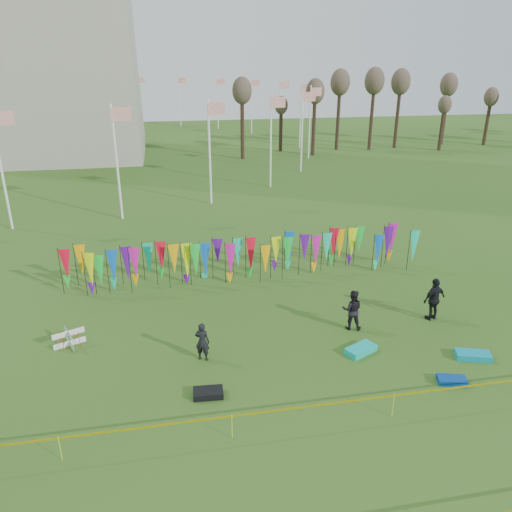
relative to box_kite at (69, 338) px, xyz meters
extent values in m
plane|color=#2A5016|center=(7.86, -3.70, -0.36)|extent=(160.00, 160.00, 0.00)
cylinder|color=white|center=(21.86, 44.30, 3.64)|extent=(0.16, 0.16, 8.00)
plane|color=red|center=(22.46, 44.30, 6.94)|extent=(1.40, 0.00, 1.40)
cylinder|color=white|center=(20.91, 51.55, 3.64)|extent=(0.16, 0.16, 8.00)
plane|color=red|center=(21.51, 51.55, 6.94)|extent=(1.40, 0.00, 1.40)
cylinder|color=white|center=(18.11, 58.30, 3.64)|extent=(0.16, 0.16, 8.00)
plane|color=red|center=(18.71, 58.30, 6.94)|extent=(1.40, 0.00, 1.40)
cylinder|color=white|center=(13.66, 64.10, 3.64)|extent=(0.16, 0.16, 8.00)
plane|color=red|center=(14.26, 64.10, 6.94)|extent=(1.40, 0.00, 1.40)
cylinder|color=white|center=(7.86, 68.55, 3.64)|extent=(0.16, 0.16, 8.00)
plane|color=red|center=(8.46, 68.55, 6.94)|extent=(1.40, 0.00, 1.40)
cylinder|color=white|center=(1.11, 71.35, 3.64)|extent=(0.16, 0.16, 8.00)
plane|color=red|center=(1.71, 71.35, 6.94)|extent=(1.40, 0.00, 1.40)
cylinder|color=white|center=(-6.14, 72.30, 3.64)|extent=(0.16, 0.16, 8.00)
plane|color=red|center=(-5.54, 72.30, 6.94)|extent=(1.40, 0.00, 1.40)
cylinder|color=white|center=(-13.38, 71.35, 3.64)|extent=(0.16, 0.16, 8.00)
plane|color=red|center=(-12.78, 71.35, 6.94)|extent=(1.40, 0.00, 1.40)
cylinder|color=white|center=(-6.14, 16.30, 3.64)|extent=(0.16, 0.16, 8.00)
plane|color=red|center=(-5.54, 16.30, 6.94)|extent=(1.40, 0.00, 1.40)
cylinder|color=white|center=(1.11, 17.25, 3.64)|extent=(0.16, 0.16, 8.00)
plane|color=red|center=(1.71, 17.25, 6.94)|extent=(1.40, 0.00, 1.40)
cylinder|color=white|center=(7.86, 20.05, 3.64)|extent=(0.16, 0.16, 8.00)
plane|color=red|center=(8.46, 20.05, 6.94)|extent=(1.40, 0.00, 1.40)
cylinder|color=white|center=(13.66, 24.50, 3.64)|extent=(0.16, 0.16, 8.00)
plane|color=red|center=(14.26, 24.50, 6.94)|extent=(1.40, 0.00, 1.40)
cylinder|color=white|center=(18.11, 30.30, 3.64)|extent=(0.16, 0.16, 8.00)
plane|color=red|center=(18.71, 30.30, 6.94)|extent=(1.40, 0.00, 1.40)
cylinder|color=white|center=(20.91, 37.05, 3.64)|extent=(0.16, 0.16, 8.00)
plane|color=red|center=(21.51, 37.05, 6.94)|extent=(1.40, 0.00, 1.40)
cylinder|color=black|center=(-1.14, 5.32, 0.75)|extent=(0.03, 0.03, 2.23)
cone|color=red|center=(-0.86, 5.32, 0.98)|extent=(0.64, 0.64, 1.60)
cylinder|color=black|center=(-0.55, 5.32, 0.75)|extent=(0.03, 0.03, 2.23)
cone|color=#FFA608|center=(-0.27, 5.32, 0.98)|extent=(0.64, 0.64, 1.60)
cylinder|color=black|center=(0.03, 5.32, 0.75)|extent=(0.03, 0.03, 2.23)
cone|color=#E6FF0D|center=(0.31, 5.32, 0.98)|extent=(0.64, 0.64, 1.60)
cylinder|color=black|center=(0.61, 5.32, 0.75)|extent=(0.03, 0.03, 2.23)
cone|color=green|center=(0.89, 5.32, 0.98)|extent=(0.64, 0.64, 1.60)
cylinder|color=black|center=(1.19, 5.32, 0.75)|extent=(0.03, 0.03, 2.23)
cone|color=blue|center=(1.47, 5.32, 0.98)|extent=(0.64, 0.64, 1.60)
cylinder|color=black|center=(1.77, 5.32, 0.75)|extent=(0.03, 0.03, 2.23)
cone|color=#5A1198|center=(2.05, 5.32, 0.98)|extent=(0.64, 0.64, 1.60)
cylinder|color=black|center=(2.35, 5.32, 0.75)|extent=(0.03, 0.03, 2.23)
cone|color=#D4179A|center=(2.63, 5.32, 0.98)|extent=(0.64, 0.64, 1.60)
cylinder|color=black|center=(2.93, 5.32, 0.75)|extent=(0.03, 0.03, 2.23)
cone|color=#0DCFA4|center=(3.21, 5.32, 0.98)|extent=(0.64, 0.64, 1.60)
cylinder|color=black|center=(3.51, 5.32, 0.75)|extent=(0.03, 0.03, 2.23)
cone|color=red|center=(3.79, 5.32, 0.98)|extent=(0.64, 0.64, 1.60)
cylinder|color=black|center=(4.09, 5.32, 0.75)|extent=(0.03, 0.03, 2.23)
cone|color=#FFA608|center=(4.37, 5.32, 0.98)|extent=(0.64, 0.64, 1.60)
cylinder|color=black|center=(4.67, 5.32, 0.75)|extent=(0.03, 0.03, 2.23)
cone|color=#E6FF0D|center=(4.95, 5.32, 0.98)|extent=(0.64, 0.64, 1.60)
cylinder|color=black|center=(5.25, 5.32, 0.75)|extent=(0.03, 0.03, 2.23)
cone|color=green|center=(5.53, 5.32, 0.98)|extent=(0.64, 0.64, 1.60)
cylinder|color=black|center=(5.83, 5.32, 0.75)|extent=(0.03, 0.03, 2.23)
cone|color=blue|center=(6.11, 5.32, 0.98)|extent=(0.64, 0.64, 1.60)
cylinder|color=black|center=(6.41, 5.32, 0.75)|extent=(0.03, 0.03, 2.23)
cone|color=#5A1198|center=(6.69, 5.32, 0.98)|extent=(0.64, 0.64, 1.60)
cylinder|color=black|center=(6.99, 5.32, 0.75)|extent=(0.03, 0.03, 2.23)
cone|color=#D4179A|center=(7.27, 5.32, 0.98)|extent=(0.64, 0.64, 1.60)
cylinder|color=black|center=(7.57, 5.32, 0.75)|extent=(0.03, 0.03, 2.23)
cone|color=#0DCFA4|center=(7.85, 5.32, 0.98)|extent=(0.64, 0.64, 1.60)
cylinder|color=black|center=(8.16, 5.32, 0.75)|extent=(0.03, 0.03, 2.23)
cone|color=red|center=(8.44, 5.32, 0.98)|extent=(0.64, 0.64, 1.60)
cylinder|color=black|center=(8.74, 5.32, 0.75)|extent=(0.03, 0.03, 2.23)
cone|color=#FFA608|center=(9.02, 5.32, 0.98)|extent=(0.64, 0.64, 1.60)
cylinder|color=black|center=(9.32, 5.32, 0.75)|extent=(0.03, 0.03, 2.23)
cone|color=#E6FF0D|center=(9.60, 5.32, 0.98)|extent=(0.64, 0.64, 1.60)
cylinder|color=black|center=(9.90, 5.32, 0.75)|extent=(0.03, 0.03, 2.23)
cone|color=green|center=(10.18, 5.32, 0.98)|extent=(0.64, 0.64, 1.60)
cylinder|color=black|center=(10.48, 5.32, 0.75)|extent=(0.03, 0.03, 2.23)
cone|color=blue|center=(10.76, 5.32, 0.98)|extent=(0.64, 0.64, 1.60)
cylinder|color=black|center=(11.06, 5.32, 0.75)|extent=(0.03, 0.03, 2.23)
cone|color=#5A1198|center=(11.34, 5.32, 0.98)|extent=(0.64, 0.64, 1.60)
cylinder|color=black|center=(11.64, 5.32, 0.75)|extent=(0.03, 0.03, 2.23)
cone|color=#D4179A|center=(11.92, 5.32, 0.98)|extent=(0.64, 0.64, 1.60)
cylinder|color=black|center=(12.22, 5.32, 0.75)|extent=(0.03, 0.03, 2.23)
cone|color=#0DCFA4|center=(12.50, 5.32, 0.98)|extent=(0.64, 0.64, 1.60)
cylinder|color=black|center=(12.80, 5.32, 0.75)|extent=(0.03, 0.03, 2.23)
cone|color=red|center=(13.08, 5.32, 0.98)|extent=(0.64, 0.64, 1.60)
cylinder|color=black|center=(13.38, 5.32, 0.75)|extent=(0.03, 0.03, 2.23)
cone|color=#FFA608|center=(13.66, 5.32, 0.98)|extent=(0.64, 0.64, 1.60)
cylinder|color=black|center=(13.96, 5.32, 0.75)|extent=(0.03, 0.03, 2.23)
cone|color=#E6FF0D|center=(14.24, 5.32, 0.98)|extent=(0.64, 0.64, 1.60)
cylinder|color=black|center=(14.54, 5.32, 0.75)|extent=(0.03, 0.03, 2.23)
cone|color=green|center=(14.82, 5.32, 0.98)|extent=(0.64, 0.64, 1.60)
cylinder|color=black|center=(15.12, 5.32, 0.75)|extent=(0.03, 0.03, 2.23)
cone|color=blue|center=(15.40, 5.32, 0.98)|extent=(0.64, 0.64, 1.60)
cylinder|color=black|center=(15.70, 5.32, 0.75)|extent=(0.03, 0.03, 2.23)
cone|color=#5A1198|center=(15.98, 5.32, 0.98)|extent=(0.64, 0.64, 1.60)
cylinder|color=black|center=(16.28, 5.32, 0.75)|extent=(0.03, 0.03, 2.23)
cone|color=#D4179A|center=(16.56, 5.32, 0.98)|extent=(0.64, 0.64, 1.60)
cylinder|color=black|center=(16.86, 5.32, 0.75)|extent=(0.03, 0.03, 2.23)
cone|color=#0DCFA4|center=(17.14, 5.32, 0.98)|extent=(0.64, 0.64, 1.60)
cube|color=#FDEA05|center=(7.86, -6.42, 0.46)|extent=(26.00, 0.01, 0.08)
cylinder|color=yellow|center=(0.86, -6.42, 0.09)|extent=(0.02, 0.02, 0.90)
cylinder|color=yellow|center=(5.86, -6.42, 0.09)|extent=(0.02, 0.02, 0.90)
cylinder|color=yellow|center=(10.86, -6.42, 0.09)|extent=(0.02, 0.02, 0.90)
cylinder|color=#3B281D|center=(13.86, 40.30, 2.84)|extent=(0.44, 0.44, 6.40)
ellipsoid|color=brown|center=(13.86, 40.30, 6.20)|extent=(1.92, 1.92, 2.56)
cylinder|color=#3B281D|center=(17.86, 40.30, 2.84)|extent=(0.44, 0.44, 6.40)
ellipsoid|color=brown|center=(17.86, 40.30, 6.20)|extent=(1.92, 1.92, 2.56)
cylinder|color=#3B281D|center=(21.86, 40.30, 2.84)|extent=(0.44, 0.44, 6.40)
ellipsoid|color=brown|center=(21.86, 40.30, 6.20)|extent=(1.92, 1.92, 2.56)
cylinder|color=#3B281D|center=(25.86, 40.30, 2.84)|extent=(0.44, 0.44, 6.40)
ellipsoid|color=brown|center=(25.86, 40.30, 6.20)|extent=(1.92, 1.92, 2.56)
cylinder|color=#3B281D|center=(29.86, 40.30, 2.84)|extent=(0.44, 0.44, 6.40)
ellipsoid|color=brown|center=(29.86, 40.30, 6.20)|extent=(1.92, 1.92, 2.56)
cylinder|color=#3B281D|center=(33.86, 40.30, 2.84)|extent=(0.44, 0.44, 6.40)
ellipsoid|color=brown|center=(33.86, 40.30, 6.20)|extent=(1.92, 1.92, 2.56)
cylinder|color=#3B281D|center=(37.86, 40.30, 2.84)|extent=(0.44, 0.44, 6.40)
ellipsoid|color=brown|center=(37.86, 40.30, 6.20)|extent=(1.92, 1.92, 2.56)
cylinder|color=#3B281D|center=(41.86, 40.30, 2.84)|extent=(0.44, 0.44, 6.40)
ellipsoid|color=brown|center=(41.86, 40.30, 6.20)|extent=(1.92, 1.92, 2.56)
cylinder|color=#3B281D|center=(45.86, 40.30, 2.84)|extent=(0.44, 0.44, 6.40)
ellipsoid|color=brown|center=(45.86, 40.30, 6.20)|extent=(1.92, 1.92, 2.56)
cylinder|color=red|center=(-0.32, -0.32, 0.00)|extent=(0.02, 0.02, 0.72)
cylinder|color=red|center=(0.32, -0.32, 0.00)|extent=(0.02, 0.02, 0.72)
cylinder|color=red|center=(-0.32, 0.32, 0.00)|extent=(0.02, 0.02, 0.72)
cylinder|color=red|center=(0.32, 0.32, 0.00)|extent=(0.02, 0.02, 0.72)
imported|color=black|center=(5.20, -1.95, 0.43)|extent=(0.70, 0.62, 1.58)
imported|color=black|center=(11.68, -0.77, 0.53)|extent=(1.00, 0.79, 1.79)
imported|color=black|center=(15.52, -0.67, 0.62)|extent=(1.29, 0.94, 1.97)
cube|color=#0DC4B9|center=(11.38, -2.65, -0.23)|extent=(1.41, 1.12, 0.25)
cube|color=#093C97|center=(13.84, -5.14, -0.26)|extent=(1.11, 0.79, 0.21)
cube|color=black|center=(5.17, -4.24, -0.24)|extent=(1.06, 0.66, 0.24)
cube|color=#0C9AB3|center=(15.50, -3.85, -0.24)|extent=(1.42, 1.00, 0.25)
camera|label=1|loc=(4.13, -18.49, 10.53)|focal=35.00mm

